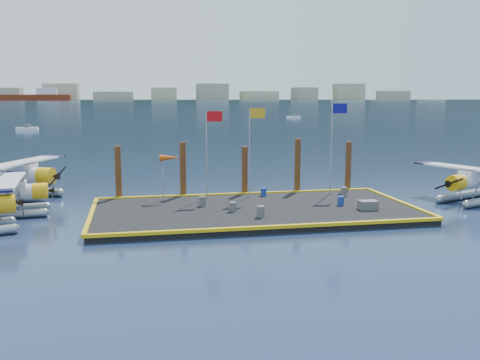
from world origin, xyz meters
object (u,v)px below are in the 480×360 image
object	(u,v)px
crate	(368,205)
piling_1	(183,172)
flagpole_yellow	(252,138)
piling_4	(348,168)
flagpole_red	(210,141)
windsock	(170,159)
drum_0	(202,201)
flagpole_blue	(334,135)
seaplane_c	(15,177)
seaplane_d	(476,182)
seaplane_b	(4,195)
drum_2	(341,201)
drum_3	(233,207)
piling_3	(297,168)
piling_0	(118,175)
piling_2	(245,173)
drum_1	(261,212)
drum_4	(344,192)

from	to	relation	value
crate	piling_1	xyz separation A→B (m)	(-10.90, 7.17, 1.42)
flagpole_yellow	piling_4	distance (m)	8.35
flagpole_yellow	crate	bearing A→B (deg)	-41.97
flagpole_red	windsock	size ratio (longest dim) A/B	1.92
drum_0	crate	bearing A→B (deg)	-16.93
crate	drum_0	bearing A→B (deg)	163.07
drum_0	flagpole_blue	bearing A→B (deg)	14.32
seaplane_c	drum_0	distance (m)	14.80
seaplane_d	piling_4	xyz separation A→B (m)	(-7.71, 4.54, 0.59)
piling_1	seaplane_b	bearing A→B (deg)	-166.17
drum_2	windsock	world-z (taller)	windsock
drum_2	drum_3	world-z (taller)	drum_2
seaplane_b	flagpole_yellow	bearing A→B (deg)	88.85
drum_0	piling_3	size ratio (longest dim) A/B	0.15
piling_0	piling_4	size ratio (longest dim) A/B	1.00
seaplane_b	piling_2	xyz separation A→B (m)	(15.91, 2.81, 0.58)
flagpole_red	windsock	bearing A→B (deg)	180.00
piling_3	piling_4	distance (m)	4.00
drum_0	flagpole_yellow	xyz separation A→B (m)	(3.85, 2.51, 3.80)
piling_1	seaplane_c	bearing A→B (deg)	164.75
crate	piling_0	size ratio (longest dim) A/B	0.28
seaplane_c	drum_1	size ratio (longest dim) A/B	14.73
drum_4	flagpole_blue	size ratio (longest dim) A/B	0.10
drum_2	windsock	xyz separation A→B (m)	(-10.72, 4.05, 2.53)
flagpole_blue	piling_3	bearing A→B (deg)	143.93
drum_1	piling_1	bearing A→B (deg)	115.61
drum_4	windsock	distance (m)	12.46
drum_3	flagpole_yellow	bearing A→B (deg)	63.90
drum_0	drum_4	distance (m)	10.38
seaplane_b	drum_4	size ratio (longest dim) A/B	13.23
piling_2	flagpole_yellow	bearing A→B (deg)	-82.79
drum_3	flagpole_red	world-z (taller)	flagpole_red
drum_0	crate	distance (m)	10.50
seaplane_c	drum_1	xyz separation A→B (m)	(15.76, -11.20, -0.82)
seaplane_b	piling_3	world-z (taller)	piling_3
piling_4	flagpole_blue	bearing A→B (deg)	-138.42
drum_1	piling_0	world-z (taller)	piling_0
crate	piling_2	xyz separation A→B (m)	(-6.40, 7.17, 1.22)
drum_3	drum_4	bearing A→B (deg)	21.83
flagpole_yellow	piling_3	world-z (taller)	flagpole_yellow
seaplane_c	flagpole_red	size ratio (longest dim) A/B	1.63
seaplane_d	crate	size ratio (longest dim) A/B	7.93
seaplane_b	crate	distance (m)	22.74
drum_4	piling_3	world-z (taller)	piling_3
flagpole_red	crate	bearing A→B (deg)	-31.22
drum_4	piling_2	xyz separation A→B (m)	(-6.63, 2.67, 1.18)
seaplane_c	drum_0	bearing A→B (deg)	83.58
seaplane_d	flagpole_blue	xyz separation A→B (m)	(-9.51, 2.94, 3.27)
piling_2	flagpole_blue	bearing A→B (deg)	-14.48
flagpole_red	piling_2	world-z (taller)	flagpole_red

